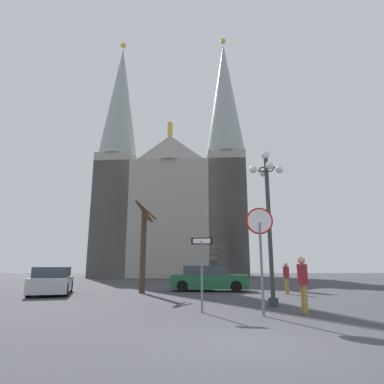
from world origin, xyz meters
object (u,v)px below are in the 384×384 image
street_lamp (268,207)px  bare_tree (143,247)px  cathedral (173,200)px  stop_sign (260,238)px  parked_car_near_green (209,279)px  parked_car_far_silver (52,281)px  pedestrian_standing (286,275)px  one_way_arrow_sign (202,264)px  pedestrian_walking (303,279)px

street_lamp → bare_tree: street_lamp is taller
street_lamp → cathedral: bearing=98.9°
stop_sign → bare_tree: (-4.67, 8.29, 0.17)m
parked_car_near_green → parked_car_far_silver: parked_car_near_green is taller
cathedral → pedestrian_standing: size_ratio=20.34×
parked_car_near_green → street_lamp: bearing=-76.2°
cathedral → pedestrian_standing: 28.74m
parked_car_near_green → bare_tree: bearing=-158.7°
stop_sign → pedestrian_standing: size_ratio=1.98×
street_lamp → parked_car_far_silver: size_ratio=1.29×
bare_tree → parked_car_far_silver: bare_tree is taller
street_lamp → one_way_arrow_sign: bearing=-150.7°
cathedral → parked_car_near_green: 26.17m
stop_sign → one_way_arrow_sign: 2.11m
stop_sign → pedestrian_standing: 8.33m
bare_tree → street_lamp: bearing=-47.0°
cathedral → one_way_arrow_sign: bearing=-86.1°
one_way_arrow_sign → street_lamp: bearing=29.3°
cathedral → pedestrian_walking: bearing=-80.7°
street_lamp → bare_tree: size_ratio=1.19×
one_way_arrow_sign → pedestrian_walking: one_way_arrow_sign is taller
pedestrian_walking → pedestrian_standing: bearing=77.0°
street_lamp → pedestrian_walking: (0.52, -1.77, -2.65)m
stop_sign → cathedral: bearing=96.8°
bare_tree → pedestrian_standing: bearing=-4.8°
cathedral → street_lamp: (4.95, -31.57, -6.59)m
parked_car_near_green → cathedral: bearing=97.4°
parked_car_near_green → parked_car_far_silver: bearing=-165.3°
one_way_arrow_sign → parked_car_far_silver: 10.10m
parked_car_far_silver → pedestrian_walking: bearing=-33.3°
cathedral → bare_tree: (-0.62, -25.60, -7.82)m
cathedral → parked_car_far_silver: size_ratio=7.15×
one_way_arrow_sign → parked_car_far_silver: one_way_arrow_sign is taller
parked_car_near_green → pedestrian_standing: bearing=-27.8°
parked_car_near_green → pedestrian_standing: (3.99, -2.10, 0.30)m
parked_car_far_silver → street_lamp: bearing=-27.3°
one_way_arrow_sign → pedestrian_walking: bearing=-4.7°
stop_sign → one_way_arrow_sign: (-1.78, 0.81, -0.80)m
one_way_arrow_sign → pedestrian_standing: bearing=54.7°
cathedral → bare_tree: cathedral is taller
street_lamp → parked_car_far_silver: (-10.15, 5.24, -3.04)m
street_lamp → bare_tree: (-5.57, 5.97, -1.24)m
one_way_arrow_sign → parked_car_near_green: (0.85, 8.94, -0.81)m
bare_tree → pedestrian_standing: bare_tree is taller
street_lamp → pedestrian_walking: size_ratio=3.45×
bare_tree → one_way_arrow_sign: bearing=-68.9°
one_way_arrow_sign → stop_sign: bearing=-24.4°
one_way_arrow_sign → parked_car_far_silver: size_ratio=0.51×
stop_sign → pedestrian_standing: bearing=68.2°
stop_sign → street_lamp: street_lamp is taller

